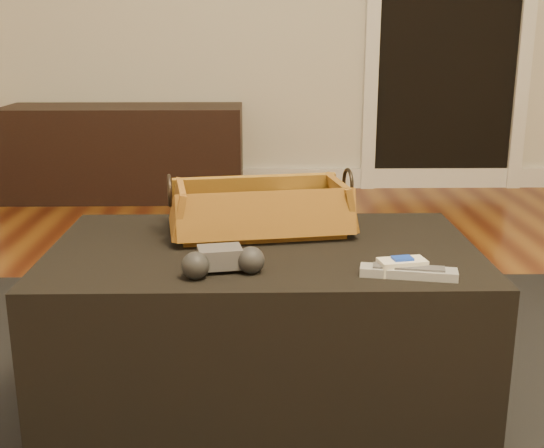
{
  "coord_description": "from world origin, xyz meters",
  "views": [
    {
      "loc": [
        0.19,
        -1.36,
        0.92
      ],
      "look_at": [
        0.22,
        0.15,
        0.49
      ],
      "focal_mm": 45.0,
      "sensor_mm": 36.0,
      "label": 1
    }
  ],
  "objects_px": {
    "tv_remote": "(253,224)",
    "cream_gadget": "(402,266)",
    "game_controller": "(222,261)",
    "silver_remote": "(408,272)",
    "ottoman": "(264,328)",
    "wicker_basket": "(261,212)",
    "media_cabinet": "(125,152)"
  },
  "relations": [
    {
      "from": "tv_remote",
      "to": "cream_gadget",
      "type": "relative_size",
      "value": 2.25
    },
    {
      "from": "game_controller",
      "to": "silver_remote",
      "type": "relative_size",
      "value": 0.91
    },
    {
      "from": "ottoman",
      "to": "wicker_basket",
      "type": "height_order",
      "value": "wicker_basket"
    },
    {
      "from": "wicker_basket",
      "to": "silver_remote",
      "type": "distance_m",
      "value": 0.45
    },
    {
      "from": "tv_remote",
      "to": "wicker_basket",
      "type": "bearing_deg",
      "value": 30.87
    },
    {
      "from": "media_cabinet",
      "to": "tv_remote",
      "type": "height_order",
      "value": "media_cabinet"
    },
    {
      "from": "ottoman",
      "to": "wicker_basket",
      "type": "bearing_deg",
      "value": 92.78
    },
    {
      "from": "media_cabinet",
      "to": "cream_gadget",
      "type": "relative_size",
      "value": 12.63
    },
    {
      "from": "wicker_basket",
      "to": "game_controller",
      "type": "distance_m",
      "value": 0.31
    },
    {
      "from": "tv_remote",
      "to": "cream_gadget",
      "type": "xyz_separation_m",
      "value": [
        0.31,
        -0.29,
        -0.01
      ]
    },
    {
      "from": "tv_remote",
      "to": "game_controller",
      "type": "xyz_separation_m",
      "value": [
        -0.06,
        -0.28,
        0.0
      ]
    },
    {
      "from": "silver_remote",
      "to": "tv_remote",
      "type": "bearing_deg",
      "value": 136.32
    },
    {
      "from": "game_controller",
      "to": "silver_remote",
      "type": "height_order",
      "value": "game_controller"
    },
    {
      "from": "wicker_basket",
      "to": "game_controller",
      "type": "xyz_separation_m",
      "value": [
        -0.08,
        -0.3,
        -0.02
      ]
    },
    {
      "from": "cream_gadget",
      "to": "game_controller",
      "type": "bearing_deg",
      "value": 178.87
    },
    {
      "from": "tv_remote",
      "to": "game_controller",
      "type": "relative_size",
      "value": 1.28
    },
    {
      "from": "game_controller",
      "to": "cream_gadget",
      "type": "distance_m",
      "value": 0.38
    },
    {
      "from": "wicker_basket",
      "to": "cream_gadget",
      "type": "xyz_separation_m",
      "value": [
        0.29,
        -0.31,
        -0.04
      ]
    },
    {
      "from": "ottoman",
      "to": "tv_remote",
      "type": "bearing_deg",
      "value": 105.13
    },
    {
      "from": "ottoman",
      "to": "game_controller",
      "type": "distance_m",
      "value": 0.32
    },
    {
      "from": "media_cabinet",
      "to": "silver_remote",
      "type": "distance_m",
      "value": 2.78
    },
    {
      "from": "ottoman",
      "to": "game_controller",
      "type": "bearing_deg",
      "value": -114.87
    },
    {
      "from": "ottoman",
      "to": "media_cabinet",
      "type": "bearing_deg",
      "value": 108.35
    },
    {
      "from": "silver_remote",
      "to": "cream_gadget",
      "type": "distance_m",
      "value": 0.02
    },
    {
      "from": "media_cabinet",
      "to": "tv_remote",
      "type": "distance_m",
      "value": 2.38
    },
    {
      "from": "media_cabinet",
      "to": "wicker_basket",
      "type": "bearing_deg",
      "value": -70.91
    },
    {
      "from": "cream_gadget",
      "to": "wicker_basket",
      "type": "bearing_deg",
      "value": 133.55
    },
    {
      "from": "silver_remote",
      "to": "cream_gadget",
      "type": "relative_size",
      "value": 1.92
    },
    {
      "from": "tv_remote",
      "to": "silver_remote",
      "type": "xyz_separation_m",
      "value": [
        0.32,
        -0.31,
        -0.02
      ]
    },
    {
      "from": "game_controller",
      "to": "ottoman",
      "type": "bearing_deg",
      "value": 65.13
    },
    {
      "from": "media_cabinet",
      "to": "tv_remote",
      "type": "bearing_deg",
      "value": -71.52
    },
    {
      "from": "ottoman",
      "to": "wicker_basket",
      "type": "xyz_separation_m",
      "value": [
        -0.01,
        0.11,
        0.26
      ]
    }
  ]
}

